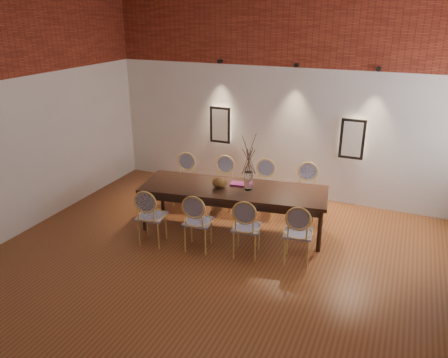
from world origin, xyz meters
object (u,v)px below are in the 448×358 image
at_px(chair_near_a, 152,216).
at_px(vase, 248,181).
at_px(chair_far_a, 184,181).
at_px(bowl, 220,183).
at_px(chair_near_b, 198,221).
at_px(chair_far_b, 223,184).
at_px(chair_far_c, 263,188).
at_px(dining_table, 233,209).
at_px(chair_far_d, 306,192).
at_px(chair_near_d, 298,233).
at_px(chair_near_c, 247,227).
at_px(book, 238,184).

bearing_deg(chair_near_a, vase, 29.06).
distance_m(chair_far_a, bowl, 1.28).
bearing_deg(chair_near_b, vase, 50.94).
bearing_deg(chair_far_b, chair_near_b, 90.00).
xyz_separation_m(chair_near_b, chair_far_c, (0.51, 1.63, 0.00)).
height_order(dining_table, chair_far_d, chair_far_d).
bearing_deg(chair_far_b, chair_near_a, 63.71).
relative_size(chair_near_d, bowl, 3.92).
xyz_separation_m(chair_near_d, vase, (-1.00, 0.62, 0.43)).
relative_size(chair_near_d, chair_far_b, 1.00).
xyz_separation_m(chair_far_b, vase, (0.74, -0.66, 0.43)).
height_order(chair_near_a, chair_far_c, same).
relative_size(chair_near_a, chair_far_c, 1.00).
distance_m(chair_near_a, chair_far_a, 1.53).
bearing_deg(chair_near_a, bowl, 38.19).
relative_size(chair_near_c, book, 3.62).
distance_m(chair_near_a, book, 1.53).
height_order(chair_near_b, vase, vase).
height_order(dining_table, chair_near_c, chair_near_c).
bearing_deg(chair_near_b, chair_far_a, 116.29).
bearing_deg(chair_far_b, chair_near_c, 116.29).
bearing_deg(chair_far_c, chair_far_d, 180.00).
distance_m(chair_far_b, chair_far_d, 1.52).
distance_m(chair_far_b, chair_far_c, 0.76).
height_order(chair_near_b, chair_far_a, same).
relative_size(chair_far_a, book, 3.62).
height_order(bowl, book, bowl).
distance_m(chair_far_a, chair_far_b, 0.76).
xyz_separation_m(chair_near_a, chair_near_b, (0.75, 0.12, 0.00)).
height_order(chair_near_d, chair_far_b, same).
relative_size(dining_table, book, 11.67).
height_order(chair_far_b, chair_far_c, same).
bearing_deg(bowl, chair_near_a, -132.79).
bearing_deg(chair_near_d, chair_near_b, 180.00).
bearing_deg(vase, chair_near_b, -120.03).
bearing_deg(bowl, dining_table, 21.54).
bearing_deg(chair_near_c, dining_table, 116.29).
height_order(chair_far_c, vase, vase).
distance_m(dining_table, chair_far_c, 0.86).
distance_m(vase, book, 0.28).
distance_m(chair_near_c, chair_far_b, 1.71).
height_order(chair_far_d, bowl, chair_far_d).
height_order(chair_far_b, vase, vase).
bearing_deg(chair_near_a, chair_near_b, -0.00).
bearing_deg(chair_near_c, chair_far_d, 63.71).
relative_size(dining_table, chair_near_a, 3.23).
height_order(chair_near_a, chair_near_c, same).
height_order(chair_near_a, book, chair_near_a).
relative_size(dining_table, chair_far_b, 3.23).
bearing_deg(chair_far_d, chair_near_b, 45.34).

